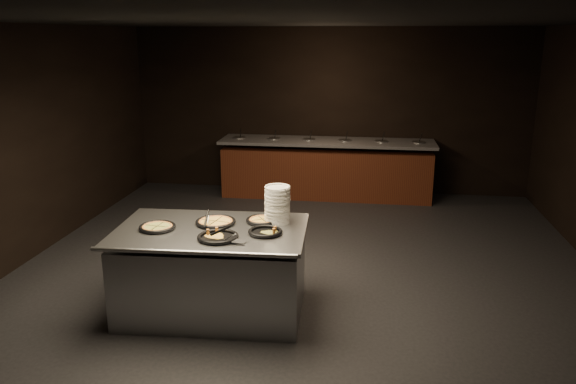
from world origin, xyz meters
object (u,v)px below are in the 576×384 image
object	(u,v)px
plate_stack	(277,205)
pan_cheese_whole	(216,222)
pan_veggie_whole	(157,227)
serving_counter	(212,272)

from	to	relation	value
plate_stack	pan_cheese_whole	size ratio (longest dim) A/B	0.92
plate_stack	pan_veggie_whole	world-z (taller)	plate_stack
pan_veggie_whole	serving_counter	bearing A→B (deg)	9.05
pan_cheese_whole	serving_counter	bearing A→B (deg)	-93.36
serving_counter	plate_stack	size ratio (longest dim) A/B	5.11
serving_counter	pan_cheese_whole	distance (m)	0.52
serving_counter	pan_veggie_whole	size ratio (longest dim) A/B	5.34
plate_stack	pan_veggie_whole	distance (m)	1.22
pan_veggie_whole	pan_cheese_whole	xyz separation A→B (m)	(0.53, 0.24, 0.00)
plate_stack	pan_cheese_whole	world-z (taller)	plate_stack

